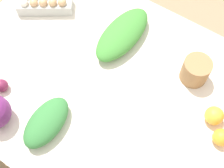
% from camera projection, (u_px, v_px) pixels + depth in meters
% --- Properties ---
extents(ground_plane, '(8.00, 8.00, 0.00)m').
position_uv_depth(ground_plane, '(112.00, 137.00, 2.05)').
color(ground_plane, '#937A5B').
extents(dining_table, '(1.50, 1.04, 0.74)m').
position_uv_depth(dining_table, '(112.00, 94.00, 1.46)').
color(dining_table, silver).
rests_on(dining_table, ground_plane).
extents(egg_carton, '(0.28, 0.23, 0.09)m').
position_uv_depth(egg_carton, '(45.00, 3.00, 1.55)').
color(egg_carton, '#B7B7B2').
rests_on(egg_carton, dining_table).
extents(paper_bag, '(0.12, 0.12, 0.12)m').
position_uv_depth(paper_bag, '(196.00, 70.00, 1.36)').
color(paper_bag, '#997047').
rests_on(paper_bag, dining_table).
extents(greens_bunch_chard, '(0.17, 0.36, 0.09)m').
position_uv_depth(greens_bunch_chard, '(122.00, 34.00, 1.47)').
color(greens_bunch_chard, '#3D8433').
rests_on(greens_bunch_chard, dining_table).
extents(greens_bunch_beet_tops, '(0.14, 0.25, 0.08)m').
position_uv_depth(greens_bunch_beet_tops, '(46.00, 122.00, 1.27)').
color(greens_bunch_beet_tops, '#337538').
rests_on(greens_bunch_beet_tops, dining_table).
extents(beet_root, '(0.06, 0.06, 0.06)m').
position_uv_depth(beet_root, '(2.00, 86.00, 1.36)').
color(beet_root, maroon).
rests_on(beet_root, dining_table).
extents(orange_3, '(0.07, 0.07, 0.07)m').
position_uv_depth(orange_3, '(221.00, 137.00, 1.24)').
color(orange_3, orange).
rests_on(orange_3, dining_table).
extents(orange_5, '(0.08, 0.08, 0.08)m').
position_uv_depth(orange_5, '(214.00, 116.00, 1.28)').
color(orange_5, '#F9A833').
rests_on(orange_5, dining_table).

